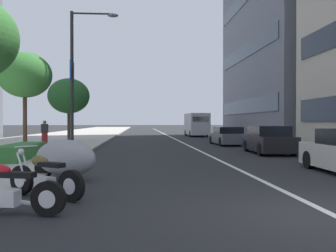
% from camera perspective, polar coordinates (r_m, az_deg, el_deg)
% --- Properties ---
extents(ground_plane, '(400.00, 400.00, 0.00)m').
position_cam_1_polar(ground_plane, '(7.44, 23.51, -12.13)').
color(ground_plane, '#262628').
extents(sidewalk_right_plaza, '(160.00, 10.17, 0.15)m').
position_cam_1_polar(sidewalk_right_plaza, '(37.26, -16.18, -1.82)').
color(sidewalk_right_plaza, '#B2ADA3').
rests_on(sidewalk_right_plaza, ground).
extents(lane_centre_stripe, '(110.00, 0.16, 0.01)m').
position_cam_1_polar(lane_centre_stripe, '(41.59, 0.42, -1.65)').
color(lane_centre_stripe, silver).
rests_on(lane_centre_stripe, ground).
extents(motorcycle_under_tarp, '(0.76, 2.12, 1.47)m').
position_cam_1_polar(motorcycle_under_tarp, '(7.41, -23.00, -8.75)').
color(motorcycle_under_tarp, black).
rests_on(motorcycle_under_tarp, ground).
extents(motorcycle_far_end_row, '(1.37, 1.86, 1.11)m').
position_cam_1_polar(motorcycle_far_end_row, '(8.71, -17.86, -7.42)').
color(motorcycle_far_end_row, black).
rests_on(motorcycle_far_end_row, ground).
extents(motorcycle_second_in_row, '(1.69, 2.14, 1.14)m').
position_cam_1_polar(motorcycle_second_in_row, '(11.19, -15.09, -4.62)').
color(motorcycle_second_in_row, gray).
rests_on(motorcycle_second_in_row, ground).
extents(car_following_behind, '(4.51, 1.99, 1.43)m').
position_cam_1_polar(car_following_behind, '(20.58, 14.69, -2.07)').
color(car_following_behind, black).
rests_on(car_following_behind, ground).
extents(car_mid_block_traffic, '(4.65, 1.99, 1.29)m').
position_cam_1_polar(car_mid_block_traffic, '(27.68, 8.86, -1.54)').
color(car_mid_block_traffic, '#4C515B').
rests_on(car_mid_block_traffic, ground).
extents(delivery_van_ahead, '(5.81, 2.23, 2.61)m').
position_cam_1_polar(delivery_van_ahead, '(43.97, 4.27, 0.29)').
color(delivery_van_ahead, '#B7B7BC').
rests_on(delivery_van_ahead, ground).
extents(street_lamp_with_banners, '(1.26, 2.64, 7.57)m').
position_cam_1_polar(street_lamp_with_banners, '(21.93, -13.04, 8.76)').
color(street_lamp_with_banners, '#232326').
rests_on(street_lamp_with_banners, sidewalk_right_plaza).
extents(clipped_hedge_bed, '(4.22, 1.10, 0.57)m').
position_cam_1_polar(clipped_hedge_bed, '(16.77, -21.15, -3.53)').
color(clipped_hedge_bed, '#337033').
rests_on(clipped_hedge_bed, sidewalk_right_plaza).
extents(street_tree_far_plaza, '(2.88, 2.88, 5.26)m').
position_cam_1_polar(street_tree_far_plaza, '(22.32, -20.51, 7.07)').
color(street_tree_far_plaza, '#473323').
rests_on(street_tree_far_plaza, sidewalk_right_plaza).
extents(street_tree_mid_sidewalk, '(3.09, 3.09, 4.76)m').
position_cam_1_polar(street_tree_mid_sidewalk, '(29.82, -14.54, 4.33)').
color(street_tree_mid_sidewalk, '#473323').
rests_on(street_tree_mid_sidewalk, sidewalk_right_plaza).
extents(pedestrian_on_plaza, '(0.41, 0.47, 1.59)m').
position_cam_1_polar(pedestrian_on_plaza, '(25.32, -17.86, -0.99)').
color(pedestrian_on_plaza, maroon).
rests_on(pedestrian_on_plaza, sidewalk_right_plaza).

